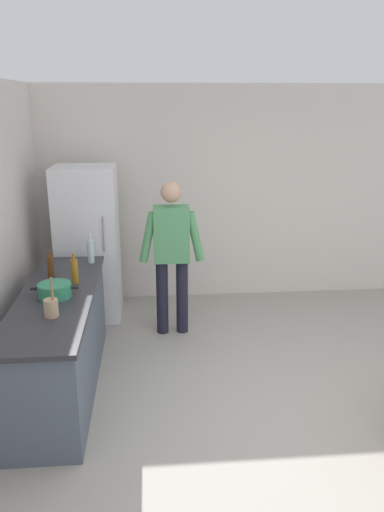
# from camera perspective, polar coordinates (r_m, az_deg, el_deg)

# --- Properties ---
(ground_plane) EXTENTS (14.00, 14.00, 0.00)m
(ground_plane) POSITION_cam_1_polar(r_m,az_deg,el_deg) (4.30, 12.57, -18.74)
(ground_plane) COLOR #9E998E
(wall_back) EXTENTS (6.40, 0.12, 2.70)m
(wall_back) POSITION_cam_1_polar(r_m,az_deg,el_deg) (6.50, 5.58, 7.07)
(wall_back) COLOR silver
(wall_back) RESTS_ON ground_plane
(kitchen_counter) EXTENTS (0.64, 2.20, 0.90)m
(kitchen_counter) POSITION_cam_1_polar(r_m,az_deg,el_deg) (4.65, -14.84, -9.44)
(kitchen_counter) COLOR #4C5666
(kitchen_counter) RESTS_ON ground_plane
(refrigerator) EXTENTS (0.70, 0.67, 1.80)m
(refrigerator) POSITION_cam_1_polar(r_m,az_deg,el_deg) (5.96, -11.76, 1.38)
(refrigerator) COLOR white
(refrigerator) RESTS_ON ground_plane
(person) EXTENTS (0.70, 0.22, 1.70)m
(person) POSITION_cam_1_polar(r_m,az_deg,el_deg) (5.36, -2.34, 0.84)
(person) COLOR #1E1E2D
(person) RESTS_ON ground_plane
(cooking_pot) EXTENTS (0.40, 0.28, 0.12)m
(cooking_pot) POSITION_cam_1_polar(r_m,az_deg,el_deg) (4.41, -15.41, -3.79)
(cooking_pot) COLOR #2D845B
(cooking_pot) RESTS_ON kitchen_counter
(utensil_jar) EXTENTS (0.11, 0.11, 0.32)m
(utensil_jar) POSITION_cam_1_polar(r_m,az_deg,el_deg) (4.02, -15.78, -5.62)
(utensil_jar) COLOR tan
(utensil_jar) RESTS_ON kitchen_counter
(bottle_beer_brown) EXTENTS (0.06, 0.06, 0.26)m
(bottle_beer_brown) POSITION_cam_1_polar(r_m,az_deg,el_deg) (4.91, -15.87, -1.08)
(bottle_beer_brown) COLOR #5B3314
(bottle_beer_brown) RESTS_ON kitchen_counter
(bottle_water_clear) EXTENTS (0.07, 0.07, 0.30)m
(bottle_water_clear) POSITION_cam_1_polar(r_m,az_deg,el_deg) (5.22, -11.50, 0.57)
(bottle_water_clear) COLOR silver
(bottle_water_clear) RESTS_ON kitchen_counter
(bottle_oil_amber) EXTENTS (0.06, 0.06, 0.28)m
(bottle_oil_amber) POSITION_cam_1_polar(r_m,az_deg,el_deg) (4.68, -13.25, -1.64)
(bottle_oil_amber) COLOR #996619
(bottle_oil_amber) RESTS_ON kitchen_counter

